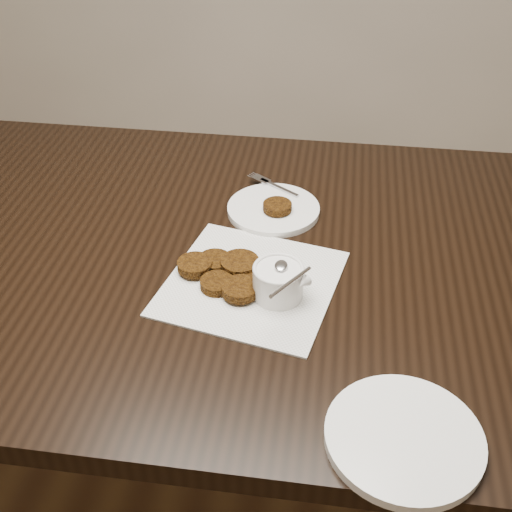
# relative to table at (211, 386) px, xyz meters

# --- Properties ---
(table) EXTENTS (1.43, 0.92, 0.75)m
(table) POSITION_rel_table_xyz_m (0.00, 0.00, 0.00)
(table) COLOR black
(table) RESTS_ON floor
(napkin) EXTENTS (0.33, 0.33, 0.00)m
(napkin) POSITION_rel_table_xyz_m (0.10, -0.09, 0.38)
(napkin) COLOR white
(napkin) RESTS_ON table
(sauce_ramekin) EXTENTS (0.11, 0.11, 0.12)m
(sauce_ramekin) POSITION_rel_table_xyz_m (0.15, -0.12, 0.44)
(sauce_ramekin) COLOR white
(sauce_ramekin) RESTS_ON napkin
(patty_cluster) EXTENTS (0.25, 0.25, 0.02)m
(patty_cluster) POSITION_rel_table_xyz_m (0.07, -0.09, 0.39)
(patty_cluster) COLOR brown
(patty_cluster) RESTS_ON napkin
(plate_with_patty) EXTENTS (0.25, 0.25, 0.03)m
(plate_with_patty) POSITION_rel_table_xyz_m (0.11, 0.14, 0.39)
(plate_with_patty) COLOR white
(plate_with_patty) RESTS_ON table
(plate_empty) EXTENTS (0.21, 0.21, 0.01)m
(plate_empty) POSITION_rel_table_xyz_m (0.35, -0.38, 0.38)
(plate_empty) COLOR white
(plate_empty) RESTS_ON table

